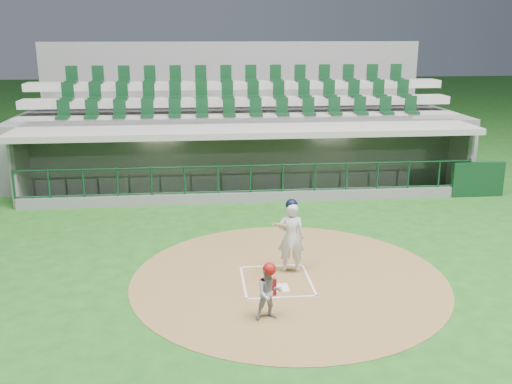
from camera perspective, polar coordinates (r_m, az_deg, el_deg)
The scene contains 8 objects.
ground at distance 13.34m, azimuth 1.87°, elevation -8.38°, with size 120.00×120.00×0.00m, color #194E16.
dirt_circle at distance 13.20m, azimuth 3.30°, elevation -8.64°, with size 7.20×7.20×0.01m, color brown.
home_plate at distance 12.70m, azimuth 2.30°, elevation -9.57°, with size 0.43×0.43×0.02m, color white.
batter_box_chalk at distance 13.06m, azimuth 2.05°, elevation -8.84°, with size 1.55×1.80×0.01m.
dugout_structure at distance 20.47m, azimuth -1.10°, elevation 3.01°, with size 16.40×3.70×3.00m.
seating_deck at distance 23.38m, azimuth -1.69°, elevation 5.77°, with size 17.00×6.72×5.15m.
batter at distance 13.25m, azimuth 3.52°, elevation -4.38°, with size 0.88×0.90×1.77m.
catcher at distance 11.22m, azimuth 1.32°, elevation -9.89°, with size 0.59×0.49×1.18m.
Camera 1 is at (-1.68, -12.07, 5.43)m, focal length 40.00 mm.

